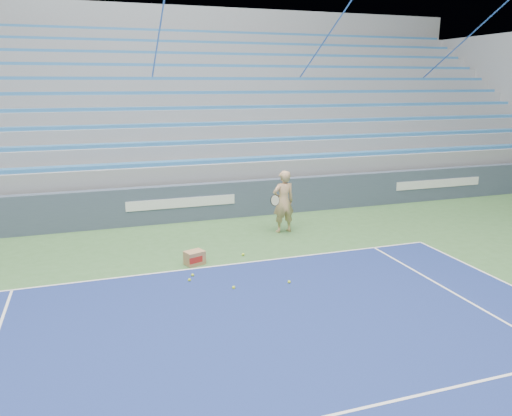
% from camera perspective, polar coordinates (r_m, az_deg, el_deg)
% --- Properties ---
extents(sponsor_barrier, '(30.00, 0.32, 1.10)m').
position_cam_1_polar(sponsor_barrier, '(14.88, -8.57, 0.54)').
color(sponsor_barrier, '#3C495B').
rests_on(sponsor_barrier, ground).
extents(bleachers, '(31.00, 9.15, 7.30)m').
position_cam_1_polar(bleachers, '(20.20, -11.69, 9.17)').
color(bleachers, gray).
rests_on(bleachers, ground).
extents(tennis_player, '(0.94, 0.85, 1.72)m').
position_cam_1_polar(tennis_player, '(13.60, 3.15, 0.73)').
color(tennis_player, tan).
rests_on(tennis_player, ground).
extents(ball_box, '(0.50, 0.44, 0.31)m').
position_cam_1_polar(ball_box, '(11.44, -7.03, -5.66)').
color(ball_box, '#A3794F').
rests_on(ball_box, ground).
extents(tennis_ball_0, '(0.07, 0.07, 0.07)m').
position_cam_1_polar(tennis_ball_0, '(11.93, -1.49, -5.33)').
color(tennis_ball_0, '#C3E32E').
rests_on(tennis_ball_0, ground).
extents(tennis_ball_1, '(0.07, 0.07, 0.07)m').
position_cam_1_polar(tennis_ball_1, '(10.54, -7.62, -8.16)').
color(tennis_ball_1, '#C3E32E').
rests_on(tennis_ball_1, ground).
extents(tennis_ball_2, '(0.07, 0.07, 0.07)m').
position_cam_1_polar(tennis_ball_2, '(10.38, 3.81, -8.43)').
color(tennis_ball_2, '#C3E32E').
rests_on(tennis_ball_2, ground).
extents(tennis_ball_3, '(0.07, 0.07, 0.07)m').
position_cam_1_polar(tennis_ball_3, '(10.10, -2.57, -9.07)').
color(tennis_ball_3, '#C3E32E').
rests_on(tennis_ball_3, ground).
extents(tennis_ball_4, '(0.07, 0.07, 0.07)m').
position_cam_1_polar(tennis_ball_4, '(10.79, -7.25, -7.62)').
color(tennis_ball_4, '#C3E32E').
rests_on(tennis_ball_4, ground).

